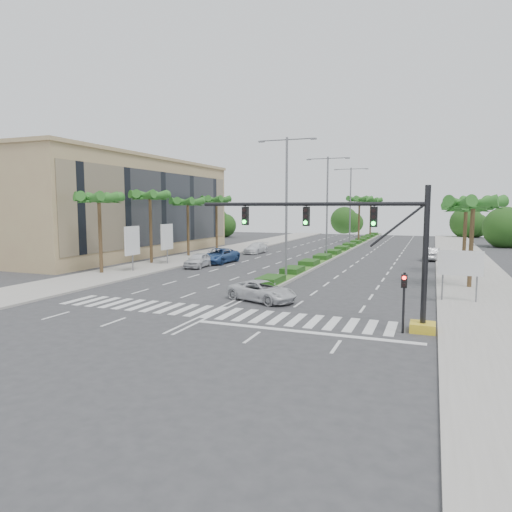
{
  "coord_description": "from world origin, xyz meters",
  "views": [
    {
      "loc": [
        11.8,
        -23.52,
        6.15
      ],
      "look_at": [
        1.2,
        3.72,
        3.0
      ],
      "focal_mm": 32.0,
      "sensor_mm": 36.0,
      "label": 1
    }
  ],
  "objects_px": {
    "car_parked_b": "(219,255)",
    "car_crossing": "(262,291)",
    "car_right": "(432,254)",
    "car_parked_c": "(219,256)",
    "car_parked_a": "(198,260)",
    "car_parked_d": "(256,248)"
  },
  "relations": [
    {
      "from": "car_parked_c",
      "to": "car_right",
      "type": "relative_size",
      "value": 1.3
    },
    {
      "from": "car_parked_c",
      "to": "car_crossing",
      "type": "xyz_separation_m",
      "value": [
        11.59,
        -17.36,
        -0.14
      ]
    },
    {
      "from": "car_parked_b",
      "to": "car_crossing",
      "type": "bearing_deg",
      "value": -53.08
    },
    {
      "from": "car_parked_d",
      "to": "car_right",
      "type": "xyz_separation_m",
      "value": [
        21.94,
        -0.01,
        0.03
      ]
    },
    {
      "from": "car_parked_a",
      "to": "car_crossing",
      "type": "distance_m",
      "value": 17.94
    },
    {
      "from": "car_parked_a",
      "to": "car_right",
      "type": "distance_m",
      "value": 27.06
    },
    {
      "from": "car_parked_a",
      "to": "car_parked_b",
      "type": "relative_size",
      "value": 1.08
    },
    {
      "from": "car_crossing",
      "to": "car_right",
      "type": "height_order",
      "value": "car_right"
    },
    {
      "from": "car_crossing",
      "to": "car_parked_c",
      "type": "bearing_deg",
      "value": 54.04
    },
    {
      "from": "car_parked_d",
      "to": "car_right",
      "type": "bearing_deg",
      "value": 2.78
    },
    {
      "from": "car_parked_b",
      "to": "car_parked_c",
      "type": "xyz_separation_m",
      "value": [
        1.1,
        -2.22,
        0.14
      ]
    },
    {
      "from": "car_parked_b",
      "to": "car_parked_d",
      "type": "distance_m",
      "value": 9.26
    },
    {
      "from": "car_parked_b",
      "to": "car_parked_c",
      "type": "relative_size",
      "value": 0.7
    },
    {
      "from": "car_parked_a",
      "to": "car_crossing",
      "type": "height_order",
      "value": "car_parked_a"
    },
    {
      "from": "car_parked_a",
      "to": "car_parked_b",
      "type": "xyz_separation_m",
      "value": [
        -0.72,
        6.21,
        -0.08
      ]
    },
    {
      "from": "car_parked_b",
      "to": "car_right",
      "type": "distance_m",
      "value": 24.74
    },
    {
      "from": "car_right",
      "to": "car_parked_c",
      "type": "bearing_deg",
      "value": 34.61
    },
    {
      "from": "car_parked_d",
      "to": "car_parked_c",
      "type": "bearing_deg",
      "value": -86.84
    },
    {
      "from": "car_parked_c",
      "to": "car_right",
      "type": "height_order",
      "value": "car_parked_c"
    },
    {
      "from": "car_parked_d",
      "to": "car_crossing",
      "type": "distance_m",
      "value": 31.05
    },
    {
      "from": "car_parked_a",
      "to": "car_parked_d",
      "type": "relative_size",
      "value": 0.91
    },
    {
      "from": "car_parked_a",
      "to": "car_right",
      "type": "relative_size",
      "value": 0.98
    }
  ]
}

